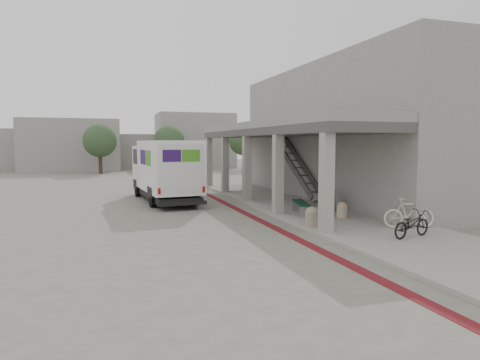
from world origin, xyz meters
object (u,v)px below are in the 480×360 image
object	(u,v)px
utility_cabinet	(328,200)
bench	(301,205)
bicycle_black	(412,224)
fedex_truck	(165,169)
bicycle_cream	(409,213)

from	to	relation	value
utility_cabinet	bench	bearing A→B (deg)	-168.22
bench	bicycle_black	bearing A→B (deg)	-60.56
fedex_truck	bicycle_cream	distance (m)	12.28
utility_cabinet	bicycle_black	world-z (taller)	utility_cabinet
utility_cabinet	bicycle_cream	size ratio (longest dim) A/B	0.55
bicycle_cream	utility_cabinet	bearing A→B (deg)	28.95
fedex_truck	bicycle_cream	xyz separation A→B (m)	(6.79, -10.18, -1.02)
fedex_truck	bicycle_cream	size ratio (longest dim) A/B	4.37
utility_cabinet	bicycle_black	size ratio (longest dim) A/B	0.59
utility_cabinet	bicycle_cream	distance (m)	4.14
fedex_truck	bicycle_cream	world-z (taller)	fedex_truck
bench	bicycle_black	xyz separation A→B (m)	(1.27, -5.03, 0.08)
utility_cabinet	bicycle_black	bearing A→B (deg)	-89.30
bicycle_black	bench	bearing A→B (deg)	-0.70
bicycle_black	bicycle_cream	size ratio (longest dim) A/B	0.93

